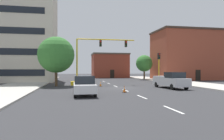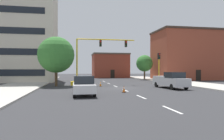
{
  "view_description": "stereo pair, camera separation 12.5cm",
  "coord_description": "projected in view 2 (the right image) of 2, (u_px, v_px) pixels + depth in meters",
  "views": [
    {
      "loc": [
        -5.63,
        -24.99,
        2.32
      ],
      "look_at": [
        0.16,
        5.9,
        2.2
      ],
      "focal_mm": 33.03,
      "sensor_mm": 36.0,
      "label": 1
    },
    {
      "loc": [
        -5.51,
        -25.01,
        2.32
      ],
      "look_at": [
        0.16,
        5.9,
        2.2
      ],
      "focal_mm": 33.03,
      "sensor_mm": 36.0,
      "label": 2
    }
  ],
  "objects": [
    {
      "name": "lane_stripe_seg_3",
      "position": [
        115.0,
        86.0,
        28.06
      ],
      "size": [
        0.16,
        2.4,
        0.01
      ],
      "primitive_type": "cube",
      "color": "silver",
      "rests_on": "ground_plane"
    },
    {
      "name": "building_row_right",
      "position": [
        187.0,
        55.0,
        46.22
      ],
      "size": [
        14.13,
        9.22,
        10.93
      ],
      "color": "brown",
      "rests_on": "ground_plane"
    },
    {
      "name": "traffic_signal_gantry",
      "position": [
        86.0,
        70.0,
        30.19
      ],
      "size": [
        9.54,
        1.2,
        6.83
      ],
      "color": "yellow",
      "rests_on": "ground_plane"
    },
    {
      "name": "sidewalk_right",
      "position": [
        180.0,
        82.0,
        35.75
      ],
      "size": [
        6.0,
        56.0,
        0.14
      ],
      "primitive_type": "cube",
      "color": "#B2ADA3",
      "rests_on": "ground_plane"
    },
    {
      "name": "sedan_white_near_left",
      "position": [
        84.0,
        85.0,
        18.4
      ],
      "size": [
        1.87,
        4.5,
        1.74
      ],
      "color": "white",
      "rests_on": "ground_plane"
    },
    {
      "name": "pickup_truck_silver",
      "position": [
        171.0,
        80.0,
        24.93
      ],
      "size": [
        2.48,
        5.56,
        1.99
      ],
      "color": "#BCBCC1",
      "rests_on": "ground_plane"
    },
    {
      "name": "lane_stripe_seg_1",
      "position": [
        141.0,
        97.0,
        17.24
      ],
      "size": [
        0.16,
        2.4,
        0.01
      ],
      "primitive_type": "cube",
      "color": "silver",
      "rests_on": "ground_plane"
    },
    {
      "name": "sidewalk_left",
      "position": [
        27.0,
        84.0,
        31.19
      ],
      "size": [
        6.0,
        56.0,
        0.14
      ],
      "primitive_type": "cube",
      "color": "#B2ADA3",
      "rests_on": "ground_plane"
    },
    {
      "name": "tree_right_far",
      "position": [
        144.0,
        63.0,
        45.69
      ],
      "size": [
        3.68,
        3.68,
        5.48
      ],
      "color": "brown",
      "rests_on": "ground_plane"
    },
    {
      "name": "traffic_light_pole_right",
      "position": [
        159.0,
        61.0,
        31.41
      ],
      "size": [
        0.32,
        0.47,
        4.8
      ],
      "color": "yellow",
      "rests_on": "ground_plane"
    },
    {
      "name": "traffic_cone_roadside_b",
      "position": [
        100.0,
        84.0,
        27.87
      ],
      "size": [
        0.36,
        0.36,
        0.64
      ],
      "color": "black",
      "rests_on": "ground_plane"
    },
    {
      "name": "lane_stripe_seg_0",
      "position": [
        172.0,
        110.0,
        11.83
      ],
      "size": [
        0.16,
        2.4,
        0.01
      ],
      "primitive_type": "cube",
      "color": "silver",
      "rests_on": "ground_plane"
    },
    {
      "name": "traffic_cone_roadside_a",
      "position": [
        124.0,
        89.0,
        20.45
      ],
      "size": [
        0.36,
        0.36,
        0.69
      ],
      "color": "black",
      "rests_on": "ground_plane"
    },
    {
      "name": "lane_stripe_seg_4",
      "position": [
        109.0,
        83.0,
        33.47
      ],
      "size": [
        0.16,
        2.4,
        0.01
      ],
      "primitive_type": "cube",
      "color": "silver",
      "rests_on": "ground_plane"
    },
    {
      "name": "building_brick_center",
      "position": [
        110.0,
        66.0,
        58.2
      ],
      "size": [
        10.01,
        7.79,
        6.71
      ],
      "color": "brown",
      "rests_on": "ground_plane"
    },
    {
      "name": "ground_plane",
      "position": [
        119.0,
        88.0,
        25.6
      ],
      "size": [
        160.0,
        160.0,
        0.0
      ],
      "primitive_type": "plane",
      "color": "#2D2D30"
    },
    {
      "name": "lane_stripe_seg_2",
      "position": [
        125.0,
        90.0,
        22.65
      ],
      "size": [
        0.16,
        2.4,
        0.01
      ],
      "primitive_type": "cube",
      "color": "silver",
      "rests_on": "ground_plane"
    },
    {
      "name": "tree_left_near",
      "position": [
        56.0,
        55.0,
        28.13
      ],
      "size": [
        4.95,
        4.95,
        6.78
      ],
      "color": "#4C3823",
      "rests_on": "ground_plane"
    },
    {
      "name": "lane_stripe_seg_5",
      "position": [
        104.0,
        81.0,
        38.88
      ],
      "size": [
        0.16,
        2.4,
        0.01
      ],
      "primitive_type": "cube",
      "color": "silver",
      "rests_on": "ground_plane"
    },
    {
      "name": "building_tall_left",
      "position": [
        15.0,
        25.0,
        38.61
      ],
      "size": [
        15.16,
        10.46,
        21.22
      ],
      "color": "beige",
      "rests_on": "ground_plane"
    }
  ]
}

